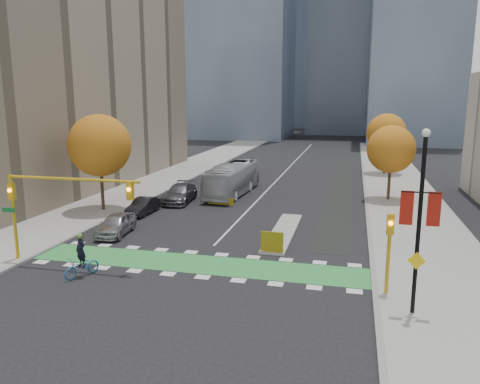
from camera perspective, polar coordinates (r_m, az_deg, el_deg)
The scene contains 23 objects.
ground at distance 26.44m, azimuth -6.40°, elevation -9.77°, with size 300.00×300.00×0.00m, color black.
sidewalk_west at distance 49.37m, azimuth -13.22°, elevation 0.07°, with size 7.00×120.00×0.15m, color gray.
sidewalk_east at distance 44.40m, azimuth 19.68°, elevation -1.56°, with size 7.00×120.00×0.15m, color gray.
curb_west at distance 47.90m, azimuth -9.48°, elevation -0.13°, with size 0.30×120.00×0.16m, color gray.
curb_east at distance 44.15m, azimuth 15.16°, elevation -1.35°, with size 0.30×120.00×0.16m, color gray.
bike_crossing at distance 27.76m, azimuth -5.33°, elevation -8.69°, with size 20.00×3.00×0.01m, color green.
centre_line at distance 64.40m, azimuth 5.86°, elevation 2.84°, with size 0.15×70.00×0.01m, color silver.
bike_lane_paint at distance 53.97m, azimuth 12.29°, elevation 0.98°, with size 2.50×50.00×0.01m, color black.
median_island at distance 33.79m, azimuth 5.30°, elevation -4.87°, with size 1.60×10.00×0.16m, color gray.
hazard_board at distance 29.04m, azimuth 3.92°, elevation -6.10°, with size 1.40×0.12×1.30m, color yellow.
building_west at distance 55.75m, azimuth -22.82°, elevation 13.60°, with size 16.00×44.00×25.00m, color gray.
tower_far at distance 166.42m, azimuth 9.82°, elevation 21.79°, with size 26.00×26.00×80.00m, color #47566B.
tree_west at distance 40.91m, azimuth -16.73°, elevation 5.45°, with size 5.20×5.20×8.22m.
tree_east_near at distance 45.48m, azimuth 17.95°, elevation 4.97°, with size 4.40×4.40×7.08m.
tree_east_far at distance 61.38m, azimuth 17.41°, elevation 6.89°, with size 4.80×4.80×7.65m.
traffic_signal_west at distance 28.55m, azimuth -22.08°, elevation -0.52°, with size 8.53×0.56×5.20m.
traffic_signal_east at distance 23.67m, azimuth 17.74°, elevation -5.81°, with size 0.35×0.43×4.10m.
banner_lamppost at distance 21.38m, azimuth 21.06°, elevation -2.64°, with size 1.65×0.36×8.28m.
cyclist at distance 26.91m, azimuth -18.74°, elevation -8.10°, with size 1.53×2.23×2.44m.
bus at distance 46.80m, azimuth -0.89°, elevation 1.61°, with size 2.63×11.25×3.13m, color #A2A6A9.
parked_car_a at distance 34.25m, azimuth -14.88°, elevation -3.80°, with size 1.80×4.48×1.53m, color #949499.
parked_car_b at distance 39.80m, azimuth -11.71°, elevation -1.68°, with size 1.42×4.08×1.35m, color black.
parked_car_c at distance 43.74m, azimuth -7.35°, elevation -0.16°, with size 2.30×5.67×1.64m, color #4E4E53.
Camera 1 is at (8.62, -23.11, 9.52)m, focal length 35.00 mm.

